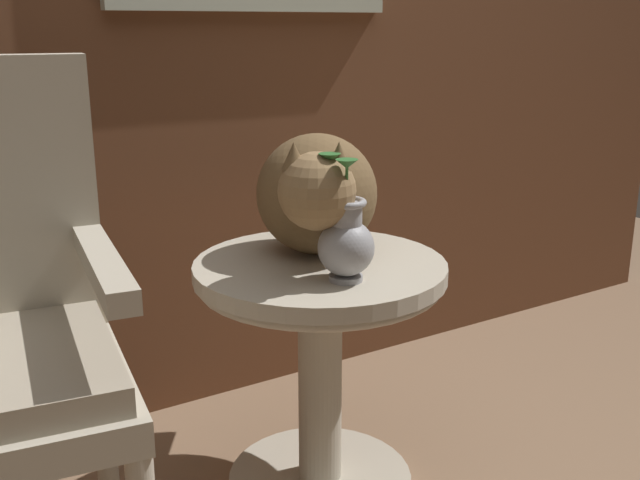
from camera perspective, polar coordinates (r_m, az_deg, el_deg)
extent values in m
cylinder|color=#B2A893|center=(1.89, 0.00, -17.75)|extent=(0.44, 0.44, 0.03)
cylinder|color=#B2A893|center=(1.75, 0.00, -10.56)|extent=(0.10, 0.10, 0.50)
cylinder|color=#B2A893|center=(1.65, 0.00, -2.25)|extent=(0.56, 0.56, 0.03)
torus|color=#B2A893|center=(1.66, 0.00, -3.15)|extent=(0.54, 0.54, 0.02)
cylinder|color=#B2A893|center=(1.69, -16.00, -14.60)|extent=(0.04, 0.04, 0.44)
cube|color=#B2A893|center=(1.30, -16.27, -1.63)|extent=(0.11, 0.44, 0.04)
ellipsoid|color=brown|center=(1.68, -0.25, 3.52)|extent=(0.38, 0.38, 0.27)
sphere|color=olive|center=(1.49, -0.24, 3.74)|extent=(0.16, 0.16, 0.16)
cone|color=brown|center=(1.48, -1.94, 6.43)|extent=(0.05, 0.05, 0.06)
cone|color=brown|center=(1.48, 1.45, 6.43)|extent=(0.05, 0.05, 0.06)
cylinder|color=brown|center=(1.90, -0.26, 2.46)|extent=(0.18, 0.25, 0.06)
cylinder|color=#99999E|center=(1.53, 1.97, -2.88)|extent=(0.07, 0.07, 0.01)
ellipsoid|color=#99999E|center=(1.51, 1.99, -0.59)|extent=(0.12, 0.12, 0.12)
cylinder|color=#99999E|center=(1.49, 2.02, 1.94)|extent=(0.06, 0.06, 0.05)
torus|color=#99999E|center=(1.48, 2.03, 2.87)|extent=(0.08, 0.08, 0.01)
cylinder|color=#2D662D|center=(1.47, 1.39, 4.55)|extent=(0.04, 0.02, 0.09)
cone|color=#2D662D|center=(1.46, 0.74, 6.25)|extent=(0.04, 0.04, 0.02)
cylinder|color=#2D662D|center=(1.45, 2.04, 4.31)|extent=(0.03, 0.04, 0.09)
cone|color=#2D662D|center=(1.43, 2.05, 5.79)|extent=(0.04, 0.04, 0.02)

